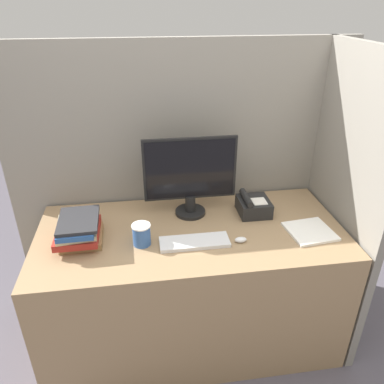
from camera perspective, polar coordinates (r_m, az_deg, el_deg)
name	(u,v)px	position (r m, az deg, el deg)	size (l,w,h in m)	color
cubicle_panel_rear	(182,183)	(2.38, -1.60, 1.41)	(2.07, 0.04, 1.73)	gray
cubicle_panel_right	(341,203)	(2.31, 21.74, -1.58)	(0.04, 0.83, 1.73)	gray
desk	(191,285)	(2.30, -0.13, -13.99)	(1.67, 0.77, 0.78)	#937551
monitor	(190,176)	(2.10, -0.28, 2.39)	(0.52, 0.18, 0.47)	black
keyboard	(194,242)	(1.95, 0.26, -7.63)	(0.36, 0.12, 0.02)	silver
mouse	(241,240)	(1.98, 7.43, -7.22)	(0.06, 0.04, 0.03)	silver
coffee_cup	(142,235)	(1.94, -7.69, -6.44)	(0.10, 0.10, 0.12)	#335999
book_stack	(79,230)	(2.02, -16.88, -5.51)	(0.23, 0.29, 0.14)	olive
desk_telephone	(253,206)	(2.22, 9.30, -2.08)	(0.18, 0.19, 0.12)	black
paper_pile	(310,231)	(2.13, 17.54, -5.74)	(0.26, 0.25, 0.01)	white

